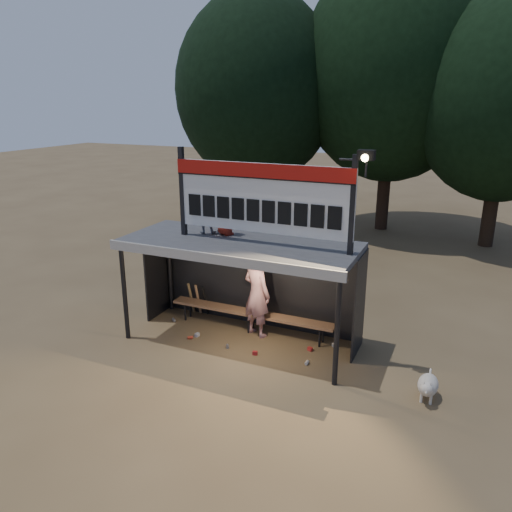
% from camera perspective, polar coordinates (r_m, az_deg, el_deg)
% --- Properties ---
extents(ground, '(80.00, 80.00, 0.00)m').
position_cam_1_polar(ground, '(11.34, -1.76, -9.63)').
color(ground, brown).
rests_on(ground, ground).
extents(player, '(0.85, 0.71, 1.99)m').
position_cam_1_polar(player, '(11.21, 0.09, -4.37)').
color(player, silver).
rests_on(player, ground).
extents(child_a, '(0.55, 0.50, 0.94)m').
position_cam_1_polar(child_a, '(11.06, -5.82, 4.99)').
color(child_a, slate).
rests_on(child_a, dugout_shelter).
extents(child_b, '(0.60, 0.55, 1.04)m').
position_cam_1_polar(child_b, '(10.90, -3.54, 5.11)').
color(child_b, '#A22719').
rests_on(child_b, dugout_shelter).
extents(dugout_shelter, '(5.10, 2.08, 2.32)m').
position_cam_1_polar(dugout_shelter, '(10.84, -1.30, -0.37)').
color(dugout_shelter, '#414144').
rests_on(dugout_shelter, ground).
extents(scoreboard_assembly, '(4.10, 0.27, 1.99)m').
position_cam_1_polar(scoreboard_assembly, '(10.03, 0.93, 6.88)').
color(scoreboard_assembly, black).
rests_on(scoreboard_assembly, dugout_shelter).
extents(bench, '(4.00, 0.35, 0.48)m').
position_cam_1_polar(bench, '(11.61, -0.61, -6.59)').
color(bench, '#926645').
rests_on(bench, ground).
extents(tree_left, '(6.46, 6.46, 9.27)m').
position_cam_1_polar(tree_left, '(20.85, 0.10, 18.47)').
color(tree_left, black).
rests_on(tree_left, ground).
extents(tree_mid, '(7.22, 7.22, 10.36)m').
position_cam_1_polar(tree_mid, '(20.89, 15.37, 19.67)').
color(tree_mid, '#311F15').
rests_on(tree_mid, ground).
extents(tree_right, '(6.08, 6.08, 8.72)m').
position_cam_1_polar(tree_right, '(19.60, 26.69, 15.80)').
color(tree_right, '#302015').
rests_on(tree_right, ground).
extents(dog, '(0.36, 0.81, 0.49)m').
position_cam_1_polar(dog, '(9.72, 19.05, -13.81)').
color(dog, beige).
rests_on(dog, ground).
extents(bats, '(0.48, 0.33, 0.84)m').
position_cam_1_polar(bats, '(12.49, -6.63, -4.92)').
color(bats, olive).
rests_on(bats, ground).
extents(litter, '(4.06, 1.14, 0.08)m').
position_cam_1_polar(litter, '(11.15, -0.91, -9.91)').
color(litter, red).
rests_on(litter, ground).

